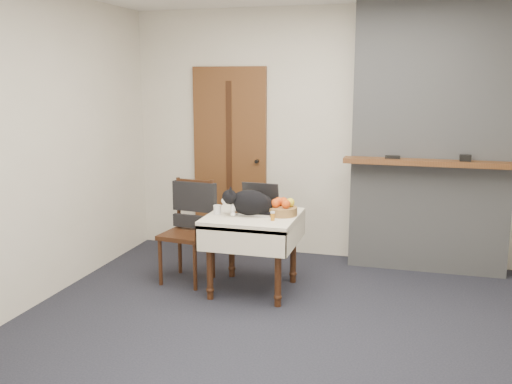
# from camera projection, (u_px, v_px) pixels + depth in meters

# --- Properties ---
(ground) EXTENTS (4.50, 4.50, 0.00)m
(ground) POSITION_uv_depth(u_px,v_px,m) (300.00, 334.00, 4.25)
(ground) COLOR black
(ground) RESTS_ON ground
(room_shell) EXTENTS (4.52, 4.01, 2.61)m
(room_shell) POSITION_uv_depth(u_px,v_px,m) (316.00, 93.00, 4.35)
(room_shell) COLOR beige
(room_shell) RESTS_ON ground
(door) EXTENTS (0.82, 0.10, 2.00)m
(door) POSITION_uv_depth(u_px,v_px,m) (230.00, 160.00, 6.24)
(door) COLOR brown
(door) RESTS_ON ground
(chimney) EXTENTS (1.62, 0.48, 2.60)m
(chimney) POSITION_uv_depth(u_px,v_px,m) (432.00, 139.00, 5.50)
(chimney) COLOR gray
(chimney) RESTS_ON ground
(side_table) EXTENTS (0.78, 0.78, 0.70)m
(side_table) POSITION_uv_depth(u_px,v_px,m) (253.00, 227.00, 5.02)
(side_table) COLOR #331E0E
(side_table) RESTS_ON ground
(laptop) EXTENTS (0.36, 0.31, 0.25)m
(laptop) POSITION_uv_depth(u_px,v_px,m) (258.00, 205.00, 5.08)
(laptop) COLOR #B7B7BC
(laptop) RESTS_ON side_table
(cat) EXTENTS (0.54, 0.32, 0.26)m
(cat) POSITION_uv_depth(u_px,v_px,m) (251.00, 203.00, 4.94)
(cat) COLOR black
(cat) RESTS_ON side_table
(cream_jar) EXTENTS (0.07, 0.07, 0.08)m
(cream_jar) POSITION_uv_depth(u_px,v_px,m) (217.00, 210.00, 5.01)
(cream_jar) COLOR white
(cream_jar) RESTS_ON side_table
(pill_bottle) EXTENTS (0.04, 0.04, 0.08)m
(pill_bottle) POSITION_uv_depth(u_px,v_px,m) (273.00, 216.00, 4.78)
(pill_bottle) COLOR #A66314
(pill_bottle) RESTS_ON side_table
(fruit_basket) EXTENTS (0.26, 0.26, 0.15)m
(fruit_basket) POSITION_uv_depth(u_px,v_px,m) (282.00, 208.00, 4.97)
(fruit_basket) COLOR #9D6B3F
(fruit_basket) RESTS_ON side_table
(desk_clutter) EXTENTS (0.13, 0.04, 0.01)m
(desk_clutter) POSITION_uv_depth(u_px,v_px,m) (281.00, 214.00, 5.02)
(desk_clutter) COLOR black
(desk_clutter) RESTS_ON side_table
(chair) EXTENTS (0.47, 0.46, 0.95)m
(chair) POSITION_uv_depth(u_px,v_px,m) (191.00, 216.00, 5.33)
(chair) COLOR #331E0E
(chair) RESTS_ON ground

